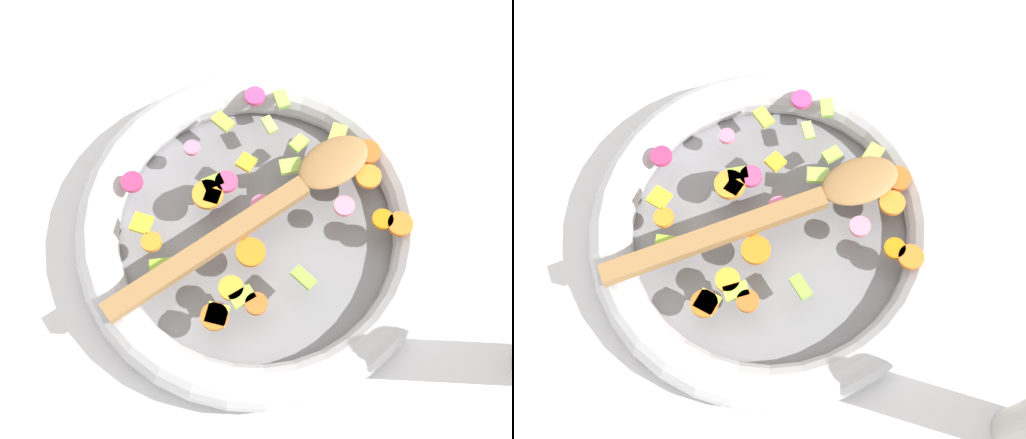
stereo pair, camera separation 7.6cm
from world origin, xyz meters
The scene contains 4 objects.
ground_plane centered at (0.00, 0.00, 0.00)m, with size 4.00×4.00×0.00m, color silver.
skillet centered at (0.00, 0.00, 0.02)m, with size 0.41×0.41×0.05m.
chopped_vegetables centered at (-0.01, 0.01, 0.05)m, with size 0.26×0.30×0.01m.
wooden_spoon centered at (0.00, 0.02, 0.06)m, with size 0.06×0.35×0.01m.
Camera 1 is at (0.25, -0.18, 0.78)m, focal length 50.00 mm.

